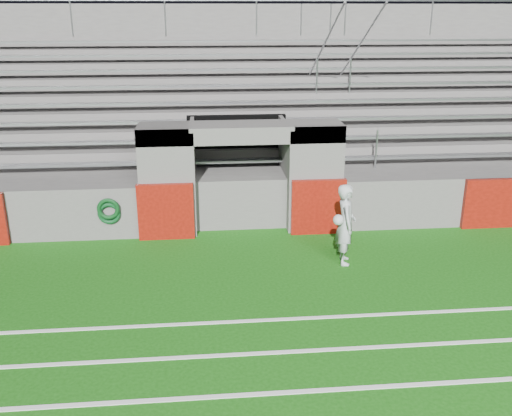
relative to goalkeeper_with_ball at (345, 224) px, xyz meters
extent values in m
plane|color=#13500D|center=(-2.03, -1.25, -0.88)|extent=(90.00, 90.00, 0.00)
cube|color=white|center=(-2.03, -4.25, -0.87)|extent=(28.00, 0.09, 0.01)
cube|color=white|center=(-2.03, -3.25, -0.87)|extent=(28.00, 0.09, 0.01)
cube|color=white|center=(-2.03, -2.25, -0.87)|extent=(28.00, 0.09, 0.01)
cube|color=#555350|center=(-3.83, 2.25, 0.42)|extent=(1.20, 1.00, 2.60)
cube|color=#555350|center=(-0.23, 2.25, 0.42)|extent=(1.20, 1.00, 2.60)
cube|color=black|center=(-2.03, 3.95, 0.37)|extent=(2.60, 0.20, 2.50)
cube|color=#555350|center=(-3.18, 2.85, 0.37)|extent=(0.10, 2.20, 2.50)
cube|color=#555350|center=(-0.88, 2.85, 0.37)|extent=(0.10, 2.20, 2.50)
cube|color=#555350|center=(-2.03, 2.25, 1.52)|extent=(4.80, 1.00, 0.40)
cube|color=#555350|center=(-2.03, 6.10, 0.27)|extent=(26.00, 8.00, 0.20)
cube|color=#555350|center=(-2.03, 6.10, -0.35)|extent=(26.00, 8.00, 1.05)
cube|color=#610E08|center=(-3.83, 1.70, -0.20)|extent=(1.30, 0.15, 1.35)
cube|color=#610E08|center=(-0.23, 1.70, -0.20)|extent=(1.30, 0.15, 1.35)
cube|color=#610E08|center=(4.47, 1.70, -0.25)|extent=(2.20, 0.15, 1.25)
cube|color=gray|center=(-2.03, 3.18, 0.59)|extent=(23.00, 0.28, 0.06)
cube|color=#555350|center=(-2.03, 4.03, 0.56)|extent=(24.00, 0.75, 0.38)
cube|color=gray|center=(-2.03, 3.93, 0.97)|extent=(23.00, 0.28, 0.06)
cube|color=#555350|center=(-2.03, 4.78, 0.75)|extent=(24.00, 0.75, 0.76)
cube|color=gray|center=(-2.03, 4.68, 1.35)|extent=(23.00, 0.28, 0.06)
cube|color=#555350|center=(-2.03, 5.53, 0.94)|extent=(24.00, 0.75, 1.14)
cube|color=gray|center=(-2.03, 5.43, 1.73)|extent=(23.00, 0.28, 0.06)
cube|color=#555350|center=(-2.03, 6.28, 1.13)|extent=(24.00, 0.75, 1.52)
cube|color=gray|center=(-2.03, 6.18, 2.11)|extent=(23.00, 0.28, 0.06)
cube|color=#555350|center=(-2.03, 7.03, 1.32)|extent=(24.00, 0.75, 1.90)
cube|color=gray|center=(-2.03, 6.93, 2.49)|extent=(23.00, 0.28, 0.06)
cube|color=#555350|center=(-2.03, 7.78, 1.51)|extent=(24.00, 0.75, 2.28)
cube|color=gray|center=(-2.03, 7.68, 2.87)|extent=(23.00, 0.28, 0.06)
cube|color=#555350|center=(-2.03, 8.53, 1.70)|extent=(24.00, 0.75, 2.66)
cube|color=gray|center=(-2.03, 8.43, 3.25)|extent=(23.00, 0.28, 0.06)
cube|color=#555350|center=(-2.03, 9.20, 1.77)|extent=(26.00, 0.60, 5.29)
cylinder|color=#A5A8AD|center=(0.47, 2.90, 0.87)|extent=(0.05, 0.05, 1.00)
cylinder|color=#A5A8AD|center=(0.47, 5.90, 2.39)|extent=(0.05, 0.05, 1.00)
cylinder|color=#A5A8AD|center=(0.47, 8.90, 3.91)|extent=(0.05, 0.05, 1.00)
cylinder|color=#A5A8AD|center=(0.47, 5.90, 2.89)|extent=(0.05, 6.02, 3.08)
cylinder|color=#A5A8AD|center=(1.47, 2.90, 0.87)|extent=(0.05, 0.05, 1.00)
cylinder|color=#A5A8AD|center=(1.47, 5.90, 2.39)|extent=(0.05, 0.05, 1.00)
cylinder|color=#A5A8AD|center=(1.47, 8.90, 3.91)|extent=(0.05, 0.05, 1.00)
cylinder|color=#A5A8AD|center=(1.47, 5.90, 2.89)|extent=(0.05, 6.02, 3.08)
cylinder|color=#A5A8AD|center=(-7.03, 8.90, 3.96)|extent=(0.05, 0.05, 1.10)
cylinder|color=#A5A8AD|center=(-4.03, 8.90, 3.96)|extent=(0.05, 0.05, 1.10)
cylinder|color=#A5A8AD|center=(-1.03, 8.90, 3.96)|extent=(0.05, 0.05, 1.10)
cylinder|color=#A5A8AD|center=(1.97, 8.90, 3.96)|extent=(0.05, 0.05, 1.10)
cylinder|color=#A5A8AD|center=(4.97, 8.90, 3.96)|extent=(0.05, 0.05, 1.10)
cylinder|color=#A5A8AD|center=(-2.03, 8.90, 4.51)|extent=(24.00, 0.05, 0.05)
imported|color=#AEB4B8|center=(0.00, 0.00, 0.00)|extent=(0.48, 0.68, 1.74)
sphere|color=silver|center=(-0.20, -0.18, 0.17)|extent=(0.22, 0.22, 0.22)
torus|color=#0C3F1B|center=(-5.14, 1.70, -0.20)|extent=(0.53, 0.10, 0.53)
torus|color=#0B3915|center=(-5.14, 1.65, -0.08)|extent=(0.52, 0.10, 0.52)
camera|label=1|loc=(-2.91, -10.93, 4.27)|focal=40.00mm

